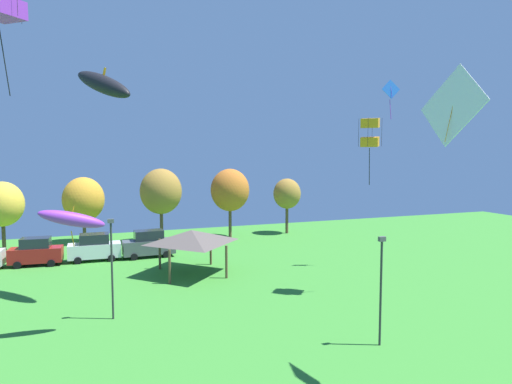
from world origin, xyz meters
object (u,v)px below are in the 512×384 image
kite_flying_4 (391,91)px  kite_flying_6 (370,133)px  parked_car_third_from_left (95,247)px  kite_flying_1 (103,84)px  kite_flying_2 (453,105)px  treeline_tree_6 (287,194)px  treeline_tree_5 (230,190)px  parked_car_second_from_left (36,252)px  treeline_tree_3 (83,199)px  light_post_1 (381,284)px  park_pavilion (192,236)px  treeline_tree_2 (2,204)px  treeline_tree_4 (161,192)px  light_post_0 (112,263)px  kite_flying_0 (72,219)px  parked_car_rightmost_in_row (149,244)px

kite_flying_4 → kite_flying_6: bearing=-135.9°
parked_car_third_from_left → kite_flying_1: bearing=-85.4°
kite_flying_4 → kite_flying_2: bearing=-120.2°
kite_flying_1 → kite_flying_4: kite_flying_4 is taller
kite_flying_6 → treeline_tree_6: kite_flying_6 is taller
treeline_tree_5 → parked_car_second_from_left: bearing=-161.0°
treeline_tree_3 → light_post_1: bearing=-67.6°
kite_flying_2 → treeline_tree_5: kite_flying_2 is taller
park_pavilion → treeline_tree_2: size_ratio=0.87×
kite_flying_6 → treeline_tree_2: 36.41m
kite_flying_2 → park_pavilion: size_ratio=0.57×
treeline_tree_4 → treeline_tree_5: size_ratio=1.01×
kite_flying_6 → treeline_tree_3: bearing=125.0°
kite_flying_2 → light_post_0: bearing=134.6°
parked_car_second_from_left → light_post_0: 17.04m
kite_flying_6 → treeline_tree_4: size_ratio=0.57×
light_post_1 → park_pavilion: bearing=108.8°
kite_flying_0 → treeline_tree_2: size_ratio=0.49×
park_pavilion → treeline_tree_6: treeline_tree_6 is taller
kite_flying_1 → kite_flying_6: (17.06, -5.31, -3.10)m
kite_flying_4 → kite_flying_6: kite_flying_4 is taller
kite_flying_2 → treeline_tree_5: 36.39m
treeline_tree_2 → treeline_tree_5: (23.58, -0.59, 0.78)m
kite_flying_0 → parked_car_rightmost_in_row: bearing=70.5°
kite_flying_6 → treeline_tree_3: 32.98m
park_pavilion → treeline_tree_2: bearing=136.5°
kite_flying_2 → treeline_tree_5: (1.73, 35.81, -6.23)m
parked_car_third_from_left → treeline_tree_6: (22.54, 6.97, 3.65)m
light_post_0 → park_pavilion: bearing=51.8°
kite_flying_4 → treeline_tree_6: 20.95m
parked_car_rightmost_in_row → treeline_tree_3: size_ratio=0.67×
kite_flying_0 → light_post_1: 16.45m
kite_flying_4 → light_post_1: (-10.50, -13.51, -11.86)m
kite_flying_1 → treeline_tree_5: 25.20m
park_pavilion → treeline_tree_2: 21.80m
treeline_tree_3 → kite_flying_4: bearing=-40.1°
treeline_tree_2 → kite_flying_0: bearing=-74.5°
parked_car_second_from_left → park_pavilion: (12.20, -7.47, 1.87)m
parked_car_second_from_left → treeline_tree_6: treeline_tree_6 is taller
kite_flying_2 → park_pavilion: kite_flying_2 is taller
kite_flying_1 → kite_flying_2: bearing=-53.3°
kite_flying_1 → parked_car_third_from_left: 17.67m
treeline_tree_3 → parked_car_rightmost_in_row: bearing=-59.5°
treeline_tree_6 → park_pavilion: bearing=-136.3°
parked_car_third_from_left → treeline_tree_6: 23.87m
kite_flying_2 → treeline_tree_3: size_ratio=0.48×
kite_flying_6 → parked_car_third_from_left: bearing=135.9°
park_pavilion → parked_car_rightmost_in_row: bearing=108.9°
kite_flying_2 → parked_car_rightmost_in_row: bearing=106.6°
light_post_1 → treeline_tree_5: 31.76m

